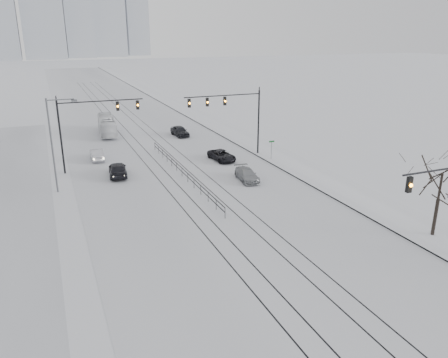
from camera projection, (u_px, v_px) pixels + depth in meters
road at (129, 124)px, 72.87m from camera, size 22.00×260.00×0.02m
sidewalk_east at (205, 118)px, 77.71m from camera, size 5.00×260.00×0.16m
curb at (192, 119)px, 76.83m from camera, size 0.10×260.00×0.12m
tram_rails at (159, 153)px, 55.33m from camera, size 5.30×180.00×0.01m
skyline at (64, 3)px, 252.12m from camera, size 96.00×48.00×72.00m
traffic_mast_ne at (234, 110)px, 52.05m from camera, size 9.60×0.37×8.00m
traffic_mast_nw at (88, 121)px, 46.98m from camera, size 9.10×0.37×8.00m
street_light_west at (55, 139)px, 40.51m from camera, size 2.73×0.25×9.00m
bare_tree at (441, 180)px, 31.49m from camera, size 4.40×4.40×6.10m
median_fence at (182, 172)px, 46.41m from camera, size 0.06×24.00×1.00m
street_sign at (271, 147)px, 52.07m from camera, size 0.70×0.06×2.40m
sedan_sb_inner at (118, 169)px, 46.40m from camera, size 2.32×4.71×1.54m
sedan_sb_outer at (97, 155)px, 52.41m from camera, size 1.50×4.09×1.34m
sedan_nb_front at (222, 156)px, 52.20m from camera, size 2.52×4.62×1.23m
sedan_nb_right at (247, 175)px, 45.14m from camera, size 2.10×4.36×1.22m
sedan_nb_far at (180, 131)px, 64.49m from camera, size 2.10×4.48×1.48m
box_truck at (107, 125)px, 65.47m from camera, size 3.00×9.81×2.69m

